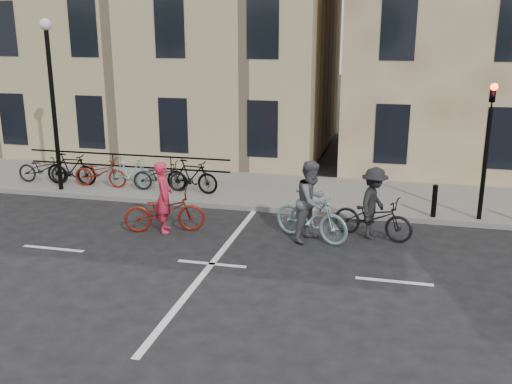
% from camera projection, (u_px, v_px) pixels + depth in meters
% --- Properties ---
extents(ground, '(120.00, 120.00, 0.00)m').
position_uv_depth(ground, '(212.00, 264.00, 12.82)').
color(ground, black).
rests_on(ground, ground).
extents(sidewalk, '(46.00, 4.00, 0.15)m').
position_uv_depth(sidewalk, '(154.00, 184.00, 19.32)').
color(sidewalk, slate).
rests_on(sidewalk, ground).
extents(building_west, '(20.00, 10.00, 10.00)m').
position_uv_depth(building_west, '(107.00, 29.00, 25.62)').
color(building_west, tan).
rests_on(building_west, sidewalk).
extents(traffic_light, '(0.18, 0.30, 3.90)m').
position_uv_depth(traffic_light, '(488.00, 135.00, 14.82)').
color(traffic_light, black).
rests_on(traffic_light, sidewalk).
extents(lamp_post, '(0.36, 0.36, 5.28)m').
position_uv_depth(lamp_post, '(51.00, 84.00, 17.46)').
color(lamp_post, black).
rests_on(lamp_post, sidewalk).
extents(bollard_east, '(0.14, 0.14, 0.90)m').
position_uv_depth(bollard_east, '(434.00, 201.00, 15.51)').
color(bollard_east, black).
rests_on(bollard_east, sidewalk).
extents(parked_bikes, '(7.25, 1.23, 1.05)m').
position_uv_depth(parked_bikes, '(115.00, 172.00, 18.47)').
color(parked_bikes, black).
rests_on(parked_bikes, sidewalk).
extents(cyclist_pink, '(2.21, 1.35, 1.86)m').
position_uv_depth(cyclist_pink, '(164.00, 207.00, 14.78)').
color(cyclist_pink, maroon).
rests_on(cyclist_pink, ground).
extents(cyclist_grey, '(2.15, 1.42, 2.03)m').
position_uv_depth(cyclist_grey, '(311.00, 209.00, 14.09)').
color(cyclist_grey, '#7EA2A5').
rests_on(cyclist_grey, ground).
extents(cyclist_dark, '(2.17, 1.32, 1.82)m').
position_uv_depth(cyclist_dark, '(373.00, 211.00, 14.28)').
color(cyclist_dark, black).
rests_on(cyclist_dark, ground).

